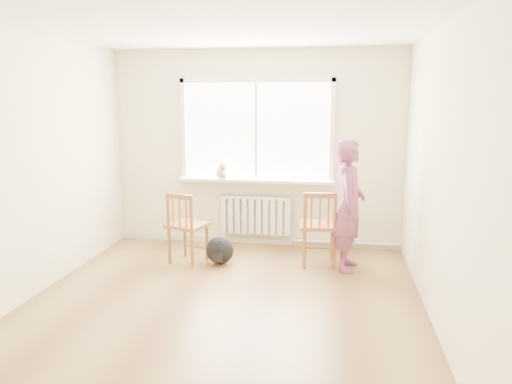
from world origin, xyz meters
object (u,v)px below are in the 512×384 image
at_px(chair_right, 319,228).
at_px(backpack, 220,250).
at_px(chair_left, 186,228).
at_px(cat, 222,171).
at_px(person, 349,205).

height_order(chair_right, backpack, chair_right).
bearing_deg(chair_left, cat, -92.55).
bearing_deg(chair_left, backpack, -158.46).
bearing_deg(person, chair_left, 97.23).
xyz_separation_m(chair_right, cat, (-1.36, 0.64, 0.58)).
bearing_deg(backpack, chair_right, 5.81).
xyz_separation_m(person, cat, (-1.70, 0.70, 0.27)).
relative_size(cat, backpack, 1.09).
distance_m(chair_right, backpack, 1.27).
bearing_deg(backpack, cat, 99.89).
bearing_deg(backpack, chair_left, -176.07).
relative_size(person, cat, 4.18).
height_order(person, backpack, person).
bearing_deg(person, backpack, 96.91).
xyz_separation_m(chair_right, backpack, (-1.22, -0.12, -0.30)).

